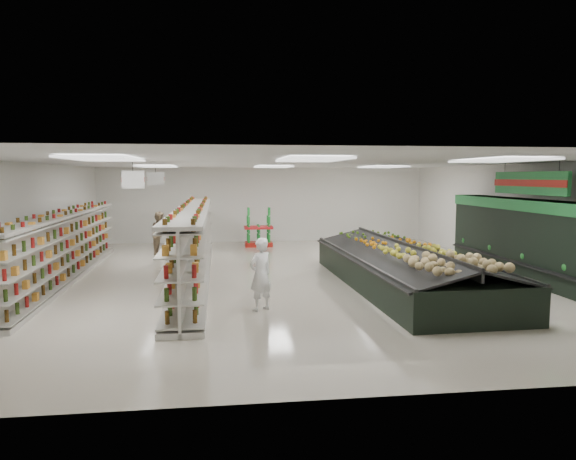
{
  "coord_description": "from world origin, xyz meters",
  "views": [
    {
      "loc": [
        -1.77,
        -14.14,
        2.83
      ],
      "look_at": [
        0.13,
        0.77,
        1.25
      ],
      "focal_mm": 32.0,
      "sensor_mm": 36.0,
      "label": 1
    }
  ],
  "objects": [
    {
      "name": "gondola_left",
      "position": [
        -6.12,
        0.47,
        0.83
      ],
      "size": [
        1.14,
        10.49,
        1.81
      ],
      "rotation": [
        0.0,
        0.0,
        0.03
      ],
      "color": "beige",
      "rests_on": "floor"
    },
    {
      "name": "produce_wall_case",
      "position": [
        6.53,
        -1.5,
        1.24
      ],
      "size": [
        0.93,
        8.0,
        2.2
      ],
      "color": "black",
      "rests_on": "floor"
    },
    {
      "name": "soda_endcap",
      "position": [
        -0.35,
        6.43,
        0.7
      ],
      "size": [
        1.14,
        0.78,
        1.45
      ],
      "rotation": [
        0.0,
        0.0,
        0.0
      ],
      "color": "#AB1B13",
      "rests_on": "floor"
    },
    {
      "name": "wall_back",
      "position": [
        0.0,
        8.0,
        1.6
      ],
      "size": [
        14.0,
        0.02,
        3.2
      ],
      "primitive_type": "cube",
      "color": "white",
      "rests_on": "floor"
    },
    {
      "name": "produce_island",
      "position": [
        2.79,
        -1.67,
        0.53
      ],
      "size": [
        3.05,
        7.87,
        1.16
      ],
      "rotation": [
        0.0,
        0.0,
        0.03
      ],
      "color": "black",
      "rests_on": "floor"
    },
    {
      "name": "shopper_background",
      "position": [
        -4.03,
        4.76,
        0.78
      ],
      "size": [
        0.5,
        0.78,
        1.56
      ],
      "primitive_type": "imported",
      "rotation": [
        0.0,
        0.0,
        1.53
      ],
      "color": "tan",
      "rests_on": "floor"
    },
    {
      "name": "hortifruti_banner",
      "position": [
        6.25,
        -1.5,
        2.65
      ],
      "size": [
        0.12,
        3.2,
        0.95
      ],
      "color": "#217C36",
      "rests_on": "ceiling"
    },
    {
      "name": "wall_front",
      "position": [
        0.0,
        -8.0,
        1.6
      ],
      "size": [
        14.0,
        0.02,
        3.2
      ],
      "primitive_type": "cube",
      "color": "white",
      "rests_on": "floor"
    },
    {
      "name": "wall_right",
      "position": [
        7.0,
        0.0,
        1.6
      ],
      "size": [
        0.02,
        16.0,
        3.2
      ],
      "primitive_type": "cube",
      "color": "white",
      "rests_on": "floor"
    },
    {
      "name": "aisle_sign_far",
      "position": [
        -3.8,
        2.0,
        2.75
      ],
      "size": [
        0.52,
        0.06,
        0.75
      ],
      "color": "white",
      "rests_on": "ceiling"
    },
    {
      "name": "ceiling",
      "position": [
        0.0,
        0.0,
        3.2
      ],
      "size": [
        14.0,
        16.0,
        0.02
      ],
      "primitive_type": "cube",
      "color": "white",
      "rests_on": "wall_back"
    },
    {
      "name": "gondola_center",
      "position": [
        -2.59,
        0.35,
        0.91
      ],
      "size": [
        0.96,
        11.39,
        1.97
      ],
      "rotation": [
        0.0,
        0.0,
        0.01
      ],
      "color": "beige",
      "rests_on": "floor"
    },
    {
      "name": "wall_left",
      "position": [
        -7.0,
        0.0,
        1.6
      ],
      "size": [
        0.02,
        16.0,
        3.2
      ],
      "primitive_type": "cube",
      "color": "white",
      "rests_on": "floor"
    },
    {
      "name": "shopper_main",
      "position": [
        -1.0,
        -3.53,
        0.77
      ],
      "size": [
        0.67,
        0.63,
        1.55
      ],
      "primitive_type": "imported",
      "rotation": [
        0.0,
        0.0,
        3.77
      ],
      "color": "white",
      "rests_on": "floor"
    },
    {
      "name": "aisle_sign_near",
      "position": [
        -3.8,
        -2.0,
        2.75
      ],
      "size": [
        0.52,
        0.06,
        0.75
      ],
      "color": "white",
      "rests_on": "ceiling"
    },
    {
      "name": "floor",
      "position": [
        0.0,
        0.0,
        0.0
      ],
      "size": [
        16.0,
        16.0,
        0.0
      ],
      "primitive_type": "plane",
      "color": "beige",
      "rests_on": "ground"
    }
  ]
}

